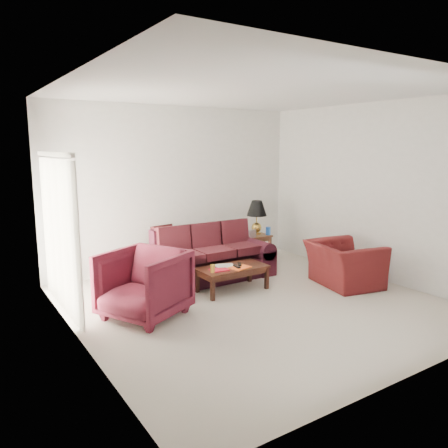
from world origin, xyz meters
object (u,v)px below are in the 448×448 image
at_px(sofa, 211,254).
at_px(floor_lamp, 58,243).
at_px(armchair_right, 344,264).
at_px(coffee_table, 232,279).
at_px(armchair_left, 144,284).
at_px(end_table, 256,247).

xyz_separation_m(sofa, floor_lamp, (-2.31, 0.85, 0.32)).
height_order(armchair_right, coffee_table, armchair_right).
bearing_deg(armchair_left, sofa, 93.56).
bearing_deg(end_table, floor_lamp, 176.24).
height_order(end_table, floor_lamp, floor_lamp).
bearing_deg(armchair_right, floor_lamp, 71.80).
xyz_separation_m(floor_lamp, armchair_right, (3.98, -2.31, -0.41)).
distance_m(sofa, floor_lamp, 2.48).
relative_size(sofa, armchair_right, 2.00).
distance_m(end_table, armchair_right, 2.08).
bearing_deg(floor_lamp, sofa, -20.11).
bearing_deg(end_table, coffee_table, -138.07).
bearing_deg(armchair_left, armchair_right, 54.36).
bearing_deg(coffee_table, sofa, 66.53).
relative_size(sofa, end_table, 4.15).
distance_m(end_table, floor_lamp, 3.77).
distance_m(armchair_left, coffee_table, 1.65).
xyz_separation_m(armchair_left, armchair_right, (3.30, -0.49, -0.10)).
relative_size(end_table, coffee_table, 0.47).
bearing_deg(floor_lamp, armchair_left, -69.50).
distance_m(end_table, armchair_left, 3.44).
distance_m(armchair_right, coffee_table, 1.87).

